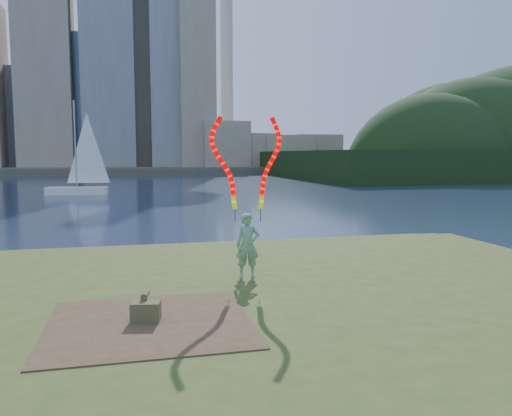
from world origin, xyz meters
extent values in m
plane|color=#19263F|center=(0.00, 0.00, 0.00)|extent=(320.00, 320.00, 0.00)
cube|color=#3A491A|center=(0.00, -2.50, 0.15)|extent=(20.00, 18.00, 0.30)
cube|color=#3A491A|center=(0.00, -2.20, 0.40)|extent=(17.00, 15.00, 0.30)
cube|color=#3A491A|center=(0.00, -2.00, 0.65)|extent=(14.00, 12.00, 0.30)
cube|color=#47331E|center=(-2.20, -3.20, 0.81)|extent=(3.20, 3.00, 0.02)
cube|color=#474234|center=(0.00, 95.00, 0.60)|extent=(320.00, 40.00, 1.20)
cylinder|color=silver|center=(18.00, 102.00, 30.20)|extent=(2.80, 2.80, 58.00)
cube|color=black|center=(55.00, 60.00, 2.00)|extent=(70.00, 42.00, 4.00)
imported|color=#196F29|center=(-0.01, -0.61, 1.51)|extent=(0.55, 0.39, 1.42)
cylinder|color=black|center=(-0.26, -0.49, 2.17)|extent=(0.02, 0.02, 0.30)
cylinder|color=black|center=(0.30, -0.55, 2.17)|extent=(0.02, 0.02, 0.30)
cube|color=#404725|center=(-2.25, -3.10, 0.96)|extent=(0.51, 0.39, 0.33)
cylinder|color=#404725|center=(-2.25, -2.88, 1.18)|extent=(0.16, 0.32, 0.11)
cube|color=white|center=(-7.43, 34.76, 0.30)|extent=(5.22, 2.20, 0.71)
cylinder|color=gray|center=(-7.43, 34.76, 4.26)|extent=(0.14, 0.14, 7.70)
camera|label=1|loc=(-2.34, -11.13, 3.50)|focal=35.00mm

